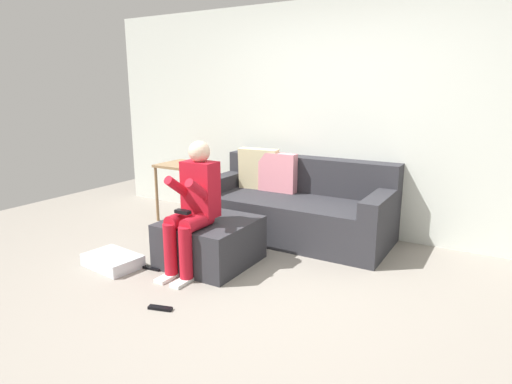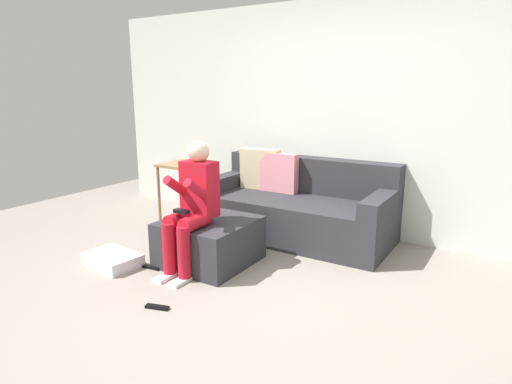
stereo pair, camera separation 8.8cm
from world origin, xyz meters
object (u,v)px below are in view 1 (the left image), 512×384
Objects in this scene: storage_bin at (113,261)px; remote_near_ottoman at (160,308)px; side_table at (182,173)px; ottoman at (210,242)px; person_seated at (193,203)px; couch_sectional at (296,207)px; remote_under_side_table at (116,257)px; remote_by_storage_bin at (152,268)px.

storage_bin reaches higher than remote_near_ottoman.
side_table is at bearing 109.27° from remote_near_ottoman.
storage_bin is (-0.72, -0.54, -0.15)m from ottoman.
person_seated is 0.96m from storage_bin.
couch_sectional reaches higher than side_table.
side_table reaches higher than remote_near_ottoman.
remote_near_ottoman is at bearing -12.80° from remote_under_side_table.
couch_sectional is 2.56× the size of ottoman.
couch_sectional reaches higher than ottoman.
couch_sectional is 2.06m from remote_near_ottoman.
ottoman is at bearing -40.47° from side_table.
person_seated reaches higher than remote_under_side_table.
couch_sectional is 1.40m from person_seated.
remote_under_side_table is at bearing -167.94° from person_seated.
side_table is at bearing 113.07° from remote_by_storage_bin.
person_seated is 7.28× the size of remote_under_side_table.
remote_near_ottoman is 1.15× the size of remote_under_side_table.
remote_under_side_table is at bearing -77.52° from side_table.
remote_by_storage_bin is 1.22× the size of remote_under_side_table.
ottoman reaches higher than remote_under_side_table.
remote_by_storage_bin is (-0.58, 0.51, 0.00)m from remote_near_ottoman.
side_table reaches higher than storage_bin.
storage_bin is at bearing -123.01° from couch_sectional.
side_table is 1.69m from remote_by_storage_bin.
side_table is 3.82× the size of remote_near_ottoman.
person_seated reaches higher than remote_near_ottoman.
storage_bin is 2.78× the size of remote_near_ottoman.
ottoman is at bearing 85.06° from person_seated.
side_table is 2.40m from remote_near_ottoman.
remote_near_ottoman is at bearing -94.04° from couch_sectional.
storage_bin is at bearing -36.16° from remote_under_side_table.
person_seated is 1.05m from remote_under_side_table.
remote_by_storage_bin is 0.48m from remote_under_side_table.
storage_bin is 0.73× the size of side_table.
storage_bin is at bearing -165.57° from remote_by_storage_bin.
remote_under_side_table is (0.30, -1.36, -0.57)m from side_table.
side_table is (-0.43, 1.52, 0.52)m from storage_bin.
ottoman reaches higher than remote_by_storage_bin.
storage_bin reaches higher than remote_under_side_table.
storage_bin is 3.21× the size of remote_under_side_table.
side_table is (-1.15, 0.98, 0.37)m from ottoman.
ottoman is 4.98× the size of remote_under_side_table.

